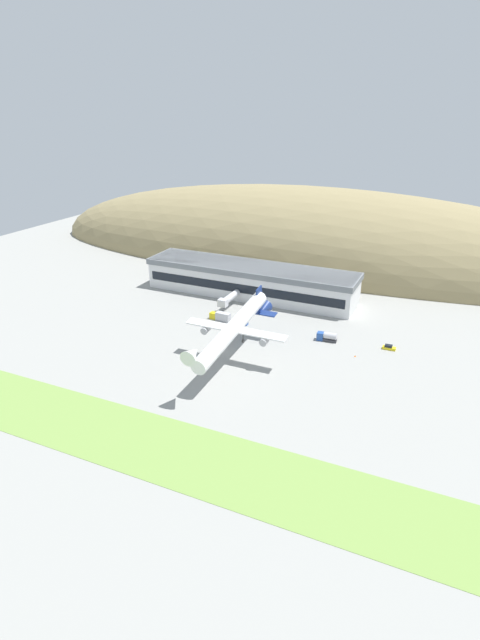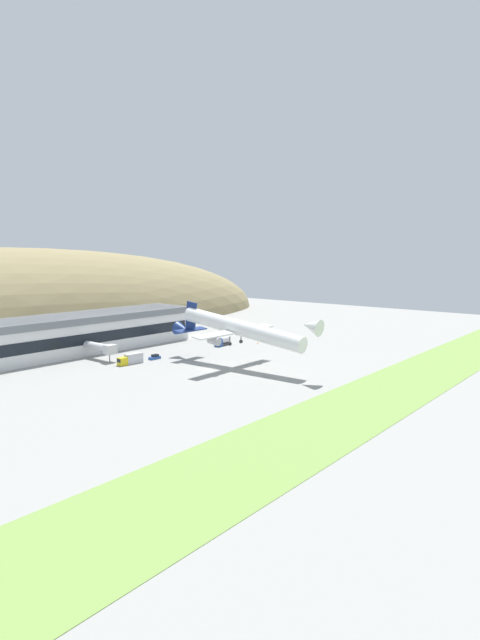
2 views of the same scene
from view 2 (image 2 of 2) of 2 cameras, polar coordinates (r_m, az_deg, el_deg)
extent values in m
plane|color=gray|center=(146.98, -3.44, -5.57)|extent=(381.69, 381.69, 0.00)
cube|color=#759947|center=(119.24, 14.50, -8.91)|extent=(343.52, 22.01, 0.08)
ellipsoid|color=#8E7F56|center=(239.05, -24.77, -1.16)|extent=(313.49, 87.15, 72.34)
cube|color=silver|center=(178.75, -18.29, -1.49)|extent=(88.07, 18.66, 12.86)
cube|color=slate|center=(178.04, -18.36, 0.19)|extent=(89.27, 19.86, 2.31)
cube|color=black|center=(171.02, -16.63, -2.04)|extent=(84.55, 0.16, 3.60)
cylinder|color=silver|center=(165.06, -15.91, -2.98)|extent=(2.60, 12.92, 2.60)
cube|color=silver|center=(159.81, -14.61, -3.27)|extent=(3.38, 2.86, 2.86)
cylinder|color=slate|center=(160.60, -14.69, -3.95)|extent=(0.36, 0.36, 4.00)
cylinder|color=white|center=(146.70, 0.12, -0.96)|extent=(4.62, 43.77, 9.70)
cone|color=white|center=(132.23, 8.16, -0.73)|extent=(4.53, 5.58, 5.09)
cone|color=navy|center=(163.85, -6.48, -1.14)|extent=(4.53, 6.50, 5.20)
cube|color=navy|center=(160.55, -5.61, 0.47)|extent=(0.50, 5.19, 9.44)
cube|color=navy|center=(161.33, -5.65, -1.12)|extent=(12.01, 3.25, 0.74)
cube|color=white|center=(148.24, -0.52, -1.29)|extent=(33.00, 3.63, 0.87)
cylinder|color=#9E9EA3|center=(140.86, -2.98, -2.38)|extent=(2.30, 3.85, 2.71)
cylinder|color=#9E9EA3|center=(155.70, 2.01, -1.42)|extent=(2.30, 3.85, 2.71)
cylinder|color=#2D2D2D|center=(146.73, -1.16, -2.32)|extent=(0.28, 0.28, 2.20)
cylinder|color=#2D2D2D|center=(146.93, -1.16, -2.74)|extent=(0.45, 1.10, 1.10)
cylinder|color=#2D2D2D|center=(150.53, 0.11, -2.07)|extent=(0.28, 0.28, 2.20)
cylinder|color=#2D2D2D|center=(150.72, 0.11, -2.48)|extent=(0.45, 1.10, 1.10)
cylinder|color=#2D2D2D|center=(137.78, 4.95, -2.08)|extent=(0.22, 0.22, 1.98)
cylinder|color=#2D2D2D|center=(137.95, 4.95, -2.49)|extent=(0.30, 0.83, 0.82)
cube|color=#264C99|center=(161.88, -9.73, -4.29)|extent=(3.82, 1.73, 0.85)
cube|color=black|center=(161.85, -9.68, -4.01)|extent=(2.10, 1.47, 0.70)
cube|color=gold|center=(199.66, 1.42, -1.94)|extent=(4.29, 1.89, 0.85)
cube|color=black|center=(199.37, 1.38, -1.72)|extent=(2.38, 1.57, 0.70)
cube|color=gold|center=(154.72, -13.28, -4.64)|extent=(2.73, 2.44, 2.42)
cube|color=black|center=(153.94, -13.70, -4.55)|extent=(0.21, 1.93, 1.06)
cube|color=#B7B7BC|center=(156.80, -12.04, -4.31)|extent=(5.63, 2.64, 3.11)
cube|color=#264C99|center=(181.06, -2.47, -2.62)|extent=(2.28, 2.46, 2.77)
cube|color=black|center=(180.14, -2.69, -2.51)|extent=(0.20, 1.99, 1.22)
cube|color=#38383D|center=(183.79, -1.81, -2.76)|extent=(4.66, 2.38, 0.90)
cylinder|color=#B7B7BC|center=(183.52, -1.81, -2.28)|extent=(4.44, 2.48, 2.22)
cube|color=orange|center=(186.84, 2.05, -2.72)|extent=(0.52, 0.52, 0.03)
cone|color=orange|center=(186.79, 2.05, -2.64)|extent=(0.40, 0.40, 0.55)
camera|label=1|loc=(177.43, 51.78, 17.94)|focal=28.00mm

